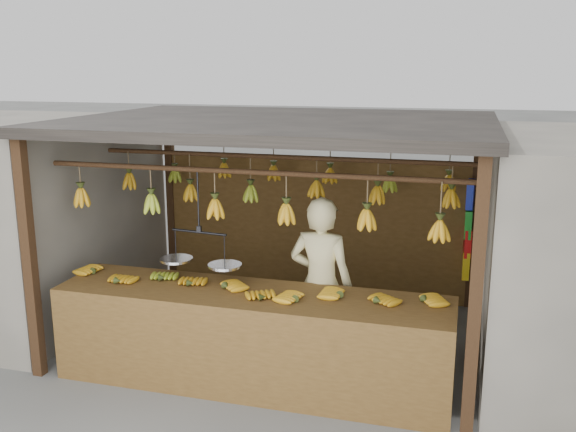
% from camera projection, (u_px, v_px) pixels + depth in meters
% --- Properties ---
extents(ground, '(80.00, 80.00, 0.00)m').
position_uv_depth(ground, '(281.00, 336.00, 7.12)').
color(ground, '#5B5B57').
extents(stall, '(4.30, 3.30, 2.40)m').
position_uv_depth(stall, '(289.00, 155.00, 6.97)').
color(stall, black).
rests_on(stall, ground).
extents(counter, '(3.66, 0.83, 0.96)m').
position_uv_depth(counter, '(247.00, 316.00, 5.79)').
color(counter, brown).
rests_on(counter, ground).
extents(hanging_bananas, '(3.65, 2.25, 0.39)m').
position_uv_depth(hanging_bananas, '(281.00, 192.00, 6.75)').
color(hanging_bananas, '#C18514').
rests_on(hanging_bananas, ground).
extents(balance_scale, '(0.83, 0.37, 0.90)m').
position_uv_depth(balance_scale, '(200.00, 258.00, 6.05)').
color(balance_scale, black).
rests_on(balance_scale, ground).
extents(vendor, '(0.67, 0.48, 1.73)m').
position_uv_depth(vendor, '(321.00, 284.00, 6.20)').
color(vendor, beige).
rests_on(vendor, ground).
extents(bag_bundles, '(0.08, 0.26, 1.20)m').
position_uv_depth(bag_bundles, '(468.00, 231.00, 7.64)').
color(bag_bundles, '#1426BF').
rests_on(bag_bundles, ground).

